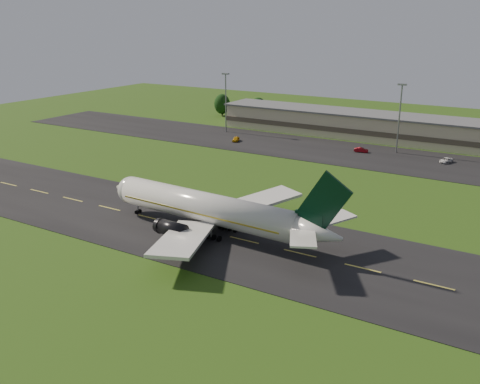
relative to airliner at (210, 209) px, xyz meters
The scene contains 10 objects.
ground 8.69m from the airliner, ahead, with size 360.00×360.00×0.00m, color #244010.
taxiway 8.66m from the airliner, ahead, with size 220.00×30.00×0.10m, color black.
apron 72.55m from the airliner, 84.19° to the left, with size 260.00×30.00×0.10m, color black.
airliner is the anchor object (origin of this frame).
terminal 97.20m from the airliner, 81.88° to the left, with size 145.00×16.00×8.40m.
light_mast_west 93.51m from the airliner, 120.78° to the left, with size 2.40×1.20×20.35m.
light_mast_centre 81.38m from the airliner, 81.24° to the left, with size 2.40×1.20×20.35m.
service_vehicle_a 77.73m from the airliner, 118.05° to the left, with size 1.74×4.34×1.48m, color #CC970C.
service_vehicle_b 75.35m from the airliner, 87.55° to the left, with size 1.44×4.14×1.37m, color maroon.
service_vehicle_c 80.54m from the airliner, 70.14° to the left, with size 2.16×4.69×1.30m, color white.
Camera 1 is at (45.20, -76.25, 38.00)m, focal length 40.00 mm.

